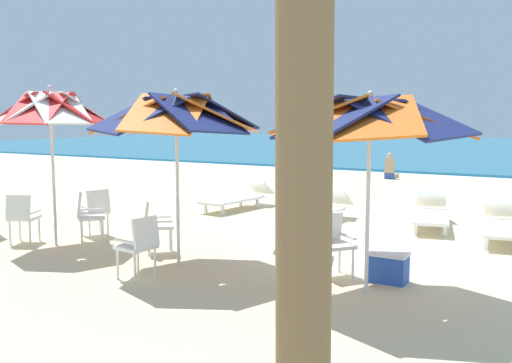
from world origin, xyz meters
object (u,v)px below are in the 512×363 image
(plastic_chair_3, at_px, (155,223))
(sun_lounger_3, at_px, (238,197))
(plastic_chair_2, at_px, (309,257))
(plastic_chair_5, at_px, (96,209))
(plastic_chair_4, at_px, (139,243))
(plastic_chair_1, at_px, (299,247))
(plastic_chair_0, at_px, (333,240))
(beachgoer_seated, at_px, (391,170))
(sun_lounger_1, at_px, (431,213))
(cooler_box, at_px, (389,267))
(beach_umbrella_0, at_px, (370,118))
(sun_lounger_2, at_px, (318,210))
(beach_umbrella_1, at_px, (176,115))
(plastic_chair_6, at_px, (87,214))
(sun_lounger_0, at_px, (502,225))
(plastic_chair_7, at_px, (22,215))
(beach_umbrella_2, at_px, (51,110))

(plastic_chair_3, height_order, sun_lounger_3, plastic_chair_3)
(plastic_chair_2, height_order, plastic_chair_5, same)
(plastic_chair_4, bearing_deg, plastic_chair_1, 24.50)
(plastic_chair_0, relative_size, beachgoer_seated, 0.94)
(sun_lounger_1, bearing_deg, plastic_chair_4, -114.76)
(cooler_box, xyz_separation_m, beachgoer_seated, (-3.61, 12.36, 0.09))
(beach_umbrella_0, height_order, sun_lounger_2, beach_umbrella_0)
(beachgoer_seated, bearing_deg, beach_umbrella_1, -87.05)
(plastic_chair_3, xyz_separation_m, plastic_chair_5, (-1.79, 0.49, 0.00))
(plastic_chair_6, bearing_deg, beachgoer_seated, 82.64)
(plastic_chair_1, xyz_separation_m, sun_lounger_3, (-3.83, 4.73, -0.22))
(sun_lounger_2, bearing_deg, plastic_chair_1, -70.08)
(plastic_chair_4, relative_size, sun_lounger_1, 0.39)
(plastic_chair_2, distance_m, cooler_box, 1.31)
(plastic_chair_1, bearing_deg, plastic_chair_0, 67.06)
(plastic_chair_3, distance_m, plastic_chair_6, 1.52)
(plastic_chair_6, bearing_deg, plastic_chair_5, 120.29)
(plastic_chair_2, xyz_separation_m, beach_umbrella_1, (-2.27, 0.38, 1.71))
(sun_lounger_3, relative_size, beachgoer_seated, 2.39)
(plastic_chair_2, relative_size, sun_lounger_1, 0.39)
(plastic_chair_4, xyz_separation_m, plastic_chair_5, (-2.57, 1.75, 0.00))
(beach_umbrella_0, distance_m, sun_lounger_0, 4.64)
(plastic_chair_4, bearing_deg, beachgoer_seated, 92.76)
(sun_lounger_0, bearing_deg, sun_lounger_1, 157.01)
(plastic_chair_2, bearing_deg, plastic_chair_3, 165.48)
(beach_umbrella_1, distance_m, plastic_chair_3, 1.93)
(sun_lounger_2, bearing_deg, plastic_chair_0, -63.71)
(plastic_chair_0, height_order, sun_lounger_1, plastic_chair_0)
(plastic_chair_1, bearing_deg, cooler_box, 33.56)
(plastic_chair_7, bearing_deg, cooler_box, 8.24)
(beach_umbrella_0, bearing_deg, beach_umbrella_2, -179.58)
(plastic_chair_6, xyz_separation_m, sun_lounger_2, (2.78, 3.62, -0.22))
(plastic_chair_1, bearing_deg, plastic_chair_4, -155.50)
(sun_lounger_1, height_order, cooler_box, sun_lounger_1)
(plastic_chair_0, distance_m, plastic_chair_7, 5.44)
(beach_umbrella_0, xyz_separation_m, beach_umbrella_2, (-5.49, -0.04, 0.13))
(plastic_chair_1, relative_size, beach_umbrella_2, 0.32)
(beach_umbrella_0, bearing_deg, plastic_chair_1, -177.93)
(plastic_chair_0, height_order, plastic_chair_1, same)
(sun_lounger_0, bearing_deg, plastic_chair_6, -149.18)
(plastic_chair_7, relative_size, sun_lounger_1, 0.39)
(beach_umbrella_2, relative_size, beachgoer_seated, 2.92)
(plastic_chair_2, distance_m, beachgoer_seated, 13.76)
(beach_umbrella_0, relative_size, plastic_chair_5, 2.95)
(plastic_chair_4, xyz_separation_m, beach_umbrella_2, (-2.64, 0.88, 1.79))
(beach_umbrella_0, bearing_deg, plastic_chair_2, -142.37)
(plastic_chair_4, bearing_deg, plastic_chair_7, 168.34)
(plastic_chair_2, bearing_deg, plastic_chair_6, 169.88)
(plastic_chair_6, relative_size, beachgoer_seated, 0.94)
(sun_lounger_3, bearing_deg, plastic_chair_2, -50.97)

